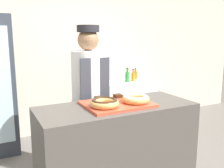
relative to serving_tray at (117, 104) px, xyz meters
The scene contains 13 objects.
wall_back 2.16m from the serving_tray, 90.00° to the left, with size 8.00×0.06×2.70m.
display_counter 0.50m from the serving_tray, ahead, with size 1.44×0.60×0.98m.
serving_tray is the anchor object (origin of this frame).
donut_chocolate_glaze 0.18m from the serving_tray, 156.81° to the right, with size 0.25×0.25×0.07m.
donut_light_glaze 0.18m from the serving_tray, 23.19° to the right, with size 0.25×0.25×0.07m.
brownie_back_left 0.20m from the serving_tray, 120.68° to the left, with size 0.07×0.07×0.03m.
brownie_back_right 0.20m from the serving_tray, 59.32° to the left, with size 0.07×0.07×0.03m.
baker_person 0.54m from the serving_tray, 95.80° to the left, with size 0.37×0.37×1.71m.
chest_freezer 2.13m from the serving_tray, 59.23° to the left, with size 1.06×0.60×0.83m.
bottle_orange 2.13m from the serving_tray, 54.18° to the left, with size 0.07×0.07×0.21m.
bottle_green 2.04m from the serving_tray, 56.80° to the left, with size 0.08×0.08×0.24m.
bottle_amber 2.36m from the serving_tray, 53.54° to the left, with size 0.07×0.07×0.20m.
bottle_orange_b 1.79m from the serving_tray, 70.03° to the left, with size 0.08×0.08×0.28m.
Camera 1 is at (-1.04, -1.93, 1.59)m, focal length 40.00 mm.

